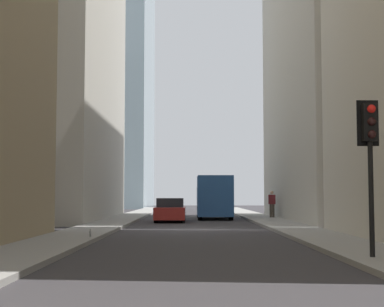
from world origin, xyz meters
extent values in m
plane|color=#302D30|center=(0.00, 0.00, 0.00)|extent=(135.00, 135.00, 0.00)
cube|color=gray|center=(0.00, 4.50, 0.07)|extent=(90.00, 2.20, 0.14)
cube|color=gray|center=(0.00, -4.50, 0.07)|extent=(90.00, 2.20, 0.14)
cube|color=#B7B2A5|center=(9.08, -10.60, 13.38)|extent=(19.37, 10.00, 26.76)
cube|color=#B7B2A5|center=(11.36, 10.60, 11.39)|extent=(18.35, 10.00, 22.79)
cube|color=#285699|center=(11.42, -1.40, 1.54)|extent=(4.60, 2.25, 2.60)
cube|color=#38383D|center=(14.62, -1.40, 1.19)|extent=(1.90, 2.25, 1.90)
cube|color=black|center=(14.62, -1.40, 1.79)|extent=(1.92, 2.09, 0.64)
cylinder|color=black|center=(14.62, -2.38, 0.44)|extent=(0.88, 0.28, 0.88)
cylinder|color=black|center=(14.62, -0.41, 0.44)|extent=(0.88, 0.28, 0.88)
cylinder|color=black|center=(10.02, -2.38, 0.44)|extent=(0.88, 0.28, 0.88)
cylinder|color=black|center=(10.02, -0.41, 0.44)|extent=(0.88, 0.28, 0.88)
cube|color=maroon|center=(7.84, 1.40, 0.53)|extent=(4.30, 1.78, 0.70)
cube|color=black|center=(8.04, 1.40, 1.15)|extent=(2.10, 1.58, 0.54)
cylinder|color=black|center=(6.49, 0.62, 0.32)|extent=(0.64, 0.22, 0.64)
cylinder|color=black|center=(6.49, 2.18, 0.32)|extent=(0.64, 0.22, 0.64)
cylinder|color=black|center=(9.19, 0.62, 0.32)|extent=(0.64, 0.22, 0.64)
cylinder|color=black|center=(9.19, 2.18, 0.32)|extent=(0.64, 0.22, 0.64)
cylinder|color=black|center=(-13.72, -4.04, 1.49)|extent=(0.12, 0.12, 2.70)
cube|color=black|center=(-13.72, -4.04, 3.29)|extent=(0.28, 0.32, 0.90)
cube|color=black|center=(-13.56, -4.04, 3.29)|extent=(0.03, 0.52, 1.10)
sphere|color=red|center=(-13.88, -4.04, 3.59)|extent=(0.20, 0.20, 0.20)
sphere|color=black|center=(-13.88, -4.04, 3.29)|extent=(0.20, 0.20, 0.20)
sphere|color=black|center=(-13.88, -4.04, 2.99)|extent=(0.20, 0.20, 0.20)
cylinder|color=#473D33|center=(11.27, -5.26, 0.57)|extent=(0.16, 0.16, 0.87)
cylinder|color=#473D33|center=(11.27, -5.09, 0.57)|extent=(0.16, 0.16, 0.87)
cube|color=maroon|center=(11.27, -5.18, 1.32)|extent=(0.26, 0.44, 0.62)
sphere|color=tan|center=(11.27, -5.18, 1.78)|extent=(0.22, 0.22, 0.22)
cylinder|color=#999EA3|center=(-7.04, 3.66, 0.24)|extent=(0.07, 0.07, 0.20)
cylinder|color=#999EA3|center=(-7.04, 3.66, 0.38)|extent=(0.03, 0.03, 0.07)
camera|label=1|loc=(-27.52, 0.20, 1.56)|focal=55.08mm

